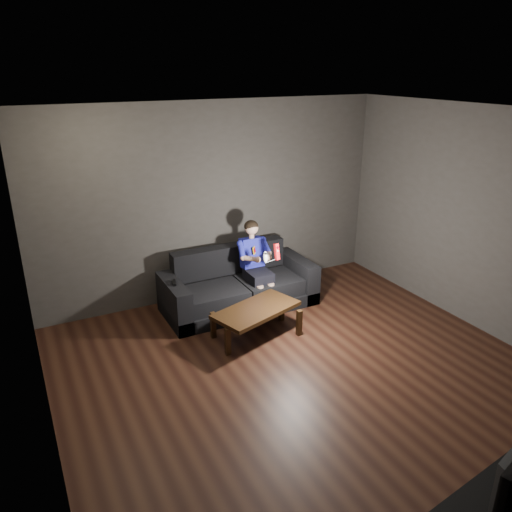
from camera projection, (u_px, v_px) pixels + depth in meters
floor at (310, 380)px, 5.26m from camera, size 5.00×5.00×0.00m
back_wall at (215, 202)px, 6.85m from camera, size 5.00×0.04×2.70m
left_wall at (35, 319)px, 3.71m from camera, size 0.04×5.00×2.70m
right_wall at (494, 226)px, 5.84m from camera, size 0.04×5.00×2.70m
ceiling at (323, 116)px, 4.29m from camera, size 5.00×5.00×0.02m
sofa at (238, 289)px, 6.78m from camera, size 2.04×0.88×0.79m
child at (255, 258)px, 6.69m from camera, size 0.45×0.56×1.11m
wii_remote_red at (277, 252)px, 6.29m from camera, size 0.06×0.08×0.21m
nunchuk_white at (265, 257)px, 6.24m from camera, size 0.08×0.11×0.16m
wii_remote_black at (174, 283)px, 6.22m from camera, size 0.08×0.17×0.03m
coffee_table at (256, 312)px, 6.00m from camera, size 1.16×0.82×0.38m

